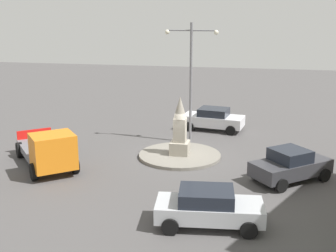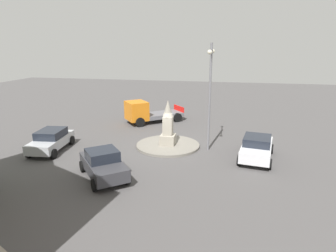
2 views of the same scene
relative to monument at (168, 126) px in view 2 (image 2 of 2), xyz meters
The scene contains 8 objects.
ground_plane 1.56m from the monument, ahead, with size 80.00×80.00×0.00m, color #4F4C4C.
traffic_island 1.47m from the monument, ahead, with size 4.53×4.53×0.17m, color gray.
monument is the anchor object (origin of this frame).
streetlamp 4.02m from the monument, 87.38° to the left, with size 3.13×0.28×7.21m.
car_white_approaching 6.19m from the monument, 78.55° to the left, with size 4.25×2.49×1.51m.
car_dark_grey_parked_left 6.28m from the monument, 22.73° to the right, with size 4.04×3.78×1.57m.
car_silver_near_island 8.11m from the monument, 72.22° to the right, with size 4.16×2.27×1.46m.
truck_orange_parked_right 7.00m from the monument, 151.35° to the right, with size 4.94×5.38×2.11m.
Camera 2 is at (19.63, 4.12, 7.03)m, focal length 31.47 mm.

